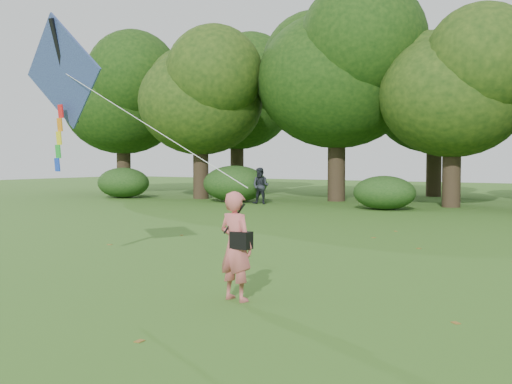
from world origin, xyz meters
The scene contains 7 objects.
ground centered at (0.00, 0.00, 0.00)m, with size 100.00×100.00×0.00m, color #265114.
man_kite_flyer centered at (0.28, -0.49, 0.83)m, with size 0.60×0.40×1.66m, color #CD6260.
bystander_left centered at (-10.08, 17.10, 0.86)m, with size 0.84×0.65×1.72m, color #242830.
crossbody_bag centered at (0.39, -0.52, 0.94)m, with size 0.43×0.20×0.68m.
flying_kite centered at (-4.10, 0.09, 3.76)m, with size 5.75×1.05×3.19m.
shrub_band centered at (-0.72, 17.60, 0.86)m, with size 39.15×3.22×1.88m.
fallen_leaves centered at (-0.32, 4.45, 0.01)m, with size 11.41×14.98×0.01m.
Camera 1 is at (5.62, -8.48, 2.15)m, focal length 45.00 mm.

